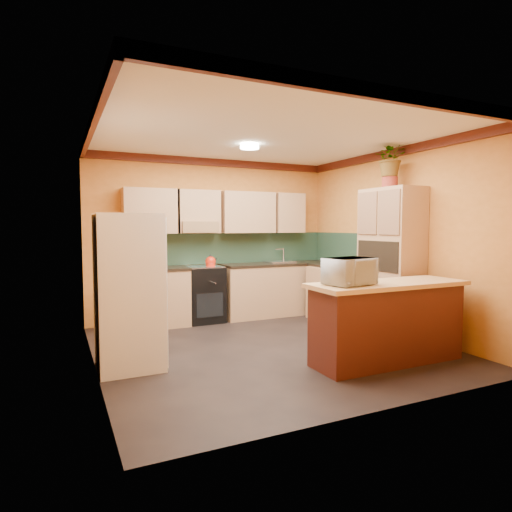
% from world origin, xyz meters
% --- Properties ---
extents(room_shell, '(4.24, 4.24, 2.72)m').
position_xyz_m(room_shell, '(0.02, 0.28, 2.09)').
color(room_shell, black).
rests_on(room_shell, ground).
extents(base_cabinets_back, '(3.65, 0.60, 0.88)m').
position_xyz_m(base_cabinets_back, '(0.34, 1.80, 0.44)').
color(base_cabinets_back, tan).
rests_on(base_cabinets_back, ground).
extents(countertop_back, '(3.65, 0.62, 0.04)m').
position_xyz_m(countertop_back, '(0.34, 1.80, 0.90)').
color(countertop_back, black).
rests_on(countertop_back, base_cabinets_back).
extents(stove, '(0.58, 0.58, 0.91)m').
position_xyz_m(stove, '(-0.28, 1.80, 0.46)').
color(stove, black).
rests_on(stove, ground).
extents(kettle, '(0.21, 0.21, 0.18)m').
position_xyz_m(kettle, '(-0.18, 1.75, 1.00)').
color(kettle, red).
rests_on(kettle, stove).
extents(sink, '(0.48, 0.40, 0.03)m').
position_xyz_m(sink, '(1.12, 1.80, 0.94)').
color(sink, silver).
rests_on(sink, countertop_back).
extents(base_cabinets_right, '(0.60, 0.80, 0.88)m').
position_xyz_m(base_cabinets_right, '(1.80, 1.07, 0.44)').
color(base_cabinets_right, tan).
rests_on(base_cabinets_right, ground).
extents(countertop_right, '(0.62, 0.80, 0.04)m').
position_xyz_m(countertop_right, '(1.80, 1.07, 0.90)').
color(countertop_right, black).
rests_on(countertop_right, base_cabinets_right).
extents(fridge, '(0.68, 0.66, 1.70)m').
position_xyz_m(fridge, '(-1.75, -0.06, 0.85)').
color(fridge, silver).
rests_on(fridge, ground).
extents(pantry, '(0.48, 0.90, 2.10)m').
position_xyz_m(pantry, '(1.85, -0.17, 1.05)').
color(pantry, tan).
rests_on(pantry, ground).
extents(fern_pot, '(0.22, 0.22, 0.16)m').
position_xyz_m(fern_pot, '(1.85, -0.12, 2.18)').
color(fern_pot, maroon).
rests_on(fern_pot, pantry).
extents(fern, '(0.52, 0.46, 0.52)m').
position_xyz_m(fern, '(1.85, -0.12, 2.52)').
color(fern, tan).
rests_on(fern, fern_pot).
extents(breakfast_bar, '(1.80, 0.55, 0.88)m').
position_xyz_m(breakfast_bar, '(0.96, -1.11, 0.44)').
color(breakfast_bar, '#461A10').
rests_on(breakfast_bar, ground).
extents(bar_top, '(1.90, 0.65, 0.05)m').
position_xyz_m(bar_top, '(0.96, -1.11, 0.91)').
color(bar_top, '#DEAE6C').
rests_on(bar_top, breakfast_bar).
extents(microwave, '(0.60, 0.47, 0.29)m').
position_xyz_m(microwave, '(0.42, -1.11, 1.08)').
color(microwave, silver).
rests_on(microwave, bar_top).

